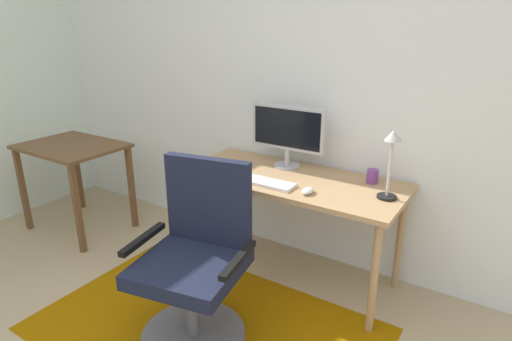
% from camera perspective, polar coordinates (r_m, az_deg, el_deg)
% --- Properties ---
extents(wall_back, '(6.00, 0.10, 2.60)m').
position_cam_1_polar(wall_back, '(2.91, 9.24, 12.24)').
color(wall_back, white).
rests_on(wall_back, ground).
extents(area_rug, '(1.89, 1.22, 0.01)m').
position_cam_1_polar(area_rug, '(2.59, -6.78, -20.32)').
color(area_rug, '#935B02').
rests_on(area_rug, ground).
extents(desk, '(1.45, 0.63, 0.71)m').
position_cam_1_polar(desk, '(2.75, 4.59, -2.31)').
color(desk, tan).
rests_on(desk, ground).
extents(monitor, '(0.53, 0.18, 0.42)m').
position_cam_1_polar(monitor, '(2.85, 4.27, 5.33)').
color(monitor, '#B2B2B7').
rests_on(monitor, desk).
extents(keyboard, '(0.43, 0.13, 0.02)m').
position_cam_1_polar(keyboard, '(2.62, 0.77, -1.46)').
color(keyboard, white).
rests_on(keyboard, desk).
extents(computer_mouse, '(0.06, 0.10, 0.03)m').
position_cam_1_polar(computer_mouse, '(2.47, 6.94, -2.71)').
color(computer_mouse, white).
rests_on(computer_mouse, desk).
extents(coffee_cup, '(0.07, 0.07, 0.09)m').
position_cam_1_polar(coffee_cup, '(2.70, 15.36, -0.75)').
color(coffee_cup, '#6F3785').
rests_on(coffee_cup, desk).
extents(cell_phone, '(0.10, 0.15, 0.01)m').
position_cam_1_polar(cell_phone, '(2.92, -4.17, 0.65)').
color(cell_phone, black).
rests_on(cell_phone, desk).
extents(desk_lamp, '(0.11, 0.11, 0.39)m').
position_cam_1_polar(desk_lamp, '(2.42, 17.69, 2.16)').
color(desk_lamp, black).
rests_on(desk_lamp, desk).
extents(office_chair, '(0.65, 0.60, 0.98)m').
position_cam_1_polar(office_chair, '(2.33, -8.05, -13.22)').
color(office_chair, slate).
rests_on(office_chair, ground).
extents(side_table, '(0.80, 0.59, 0.72)m').
position_cam_1_polar(side_table, '(3.71, -23.33, 1.52)').
color(side_table, brown).
rests_on(side_table, ground).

